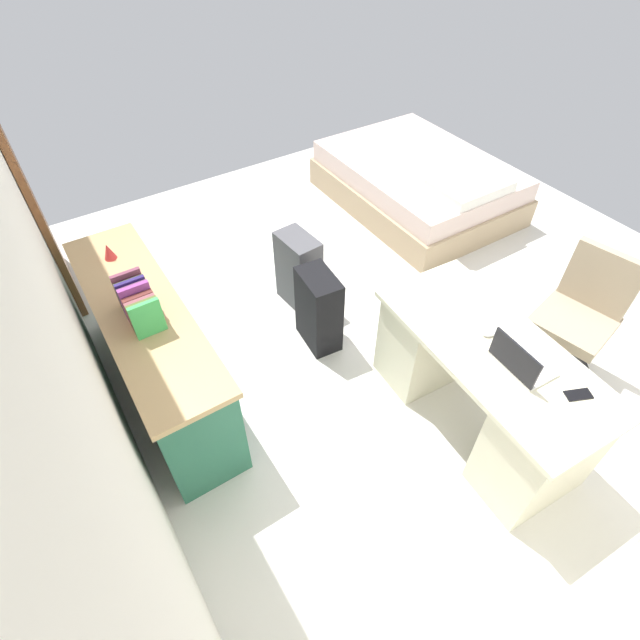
{
  "coord_description": "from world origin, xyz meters",
  "views": [
    {
      "loc": [
        -2.11,
        2.0,
        2.78
      ],
      "look_at": [
        -0.31,
        0.83,
        0.6
      ],
      "focal_mm": 27.32,
      "sensor_mm": 36.0,
      "label": 1
    }
  ],
  "objects_px": {
    "laptop": "(520,361)",
    "suitcase_black": "(319,310)",
    "figurine_small": "(109,252)",
    "computer_mouse": "(490,332)",
    "cell_phone_near_laptop": "(578,395)",
    "credenza": "(155,350)",
    "bed": "(418,183)",
    "desk": "(480,384)",
    "office_chair": "(575,323)",
    "suitcase_spare_grey": "(299,271)"
  },
  "relations": [
    {
      "from": "credenza",
      "to": "bed",
      "type": "relative_size",
      "value": 0.94
    },
    {
      "from": "suitcase_black",
      "to": "suitcase_spare_grey",
      "type": "xyz_separation_m",
      "value": [
        0.46,
        -0.11,
        0.0
      ]
    },
    {
      "from": "cell_phone_near_laptop",
      "to": "figurine_small",
      "type": "relative_size",
      "value": 1.24
    },
    {
      "from": "credenza",
      "to": "desk",
      "type": "bearing_deg",
      "value": -130.51
    },
    {
      "from": "laptop",
      "to": "figurine_small",
      "type": "bearing_deg",
      "value": 37.1
    },
    {
      "from": "computer_mouse",
      "to": "credenza",
      "type": "bearing_deg",
      "value": 56.11
    },
    {
      "from": "suitcase_spare_grey",
      "to": "bed",
      "type": "bearing_deg",
      "value": -75.56
    },
    {
      "from": "suitcase_spare_grey",
      "to": "credenza",
      "type": "bearing_deg",
      "value": 97.34
    },
    {
      "from": "desk",
      "to": "suitcase_spare_grey",
      "type": "height_order",
      "value": "desk"
    },
    {
      "from": "office_chair",
      "to": "suitcase_spare_grey",
      "type": "xyz_separation_m",
      "value": [
        1.61,
        1.23,
        -0.11
      ]
    },
    {
      "from": "desk",
      "to": "cell_phone_near_laptop",
      "type": "height_order",
      "value": "cell_phone_near_laptop"
    },
    {
      "from": "suitcase_spare_grey",
      "to": "figurine_small",
      "type": "height_order",
      "value": "figurine_small"
    },
    {
      "from": "laptop",
      "to": "cell_phone_near_laptop",
      "type": "relative_size",
      "value": 2.38
    },
    {
      "from": "credenza",
      "to": "cell_phone_near_laptop",
      "type": "bearing_deg",
      "value": -137.1
    },
    {
      "from": "office_chair",
      "to": "computer_mouse",
      "type": "xyz_separation_m",
      "value": [
        0.08,
        0.85,
        0.33
      ]
    },
    {
      "from": "laptop",
      "to": "figurine_small",
      "type": "distance_m",
      "value": 2.61
    },
    {
      "from": "credenza",
      "to": "cell_phone_near_laptop",
      "type": "xyz_separation_m",
      "value": [
        -1.82,
        -1.69,
        0.34
      ]
    },
    {
      "from": "office_chair",
      "to": "cell_phone_near_laptop",
      "type": "distance_m",
      "value": 0.97
    },
    {
      "from": "suitcase_black",
      "to": "laptop",
      "type": "height_order",
      "value": "laptop"
    },
    {
      "from": "suitcase_spare_grey",
      "to": "cell_phone_near_laptop",
      "type": "distance_m",
      "value": 2.17
    },
    {
      "from": "office_chair",
      "to": "bed",
      "type": "bearing_deg",
      "value": -14.27
    },
    {
      "from": "figurine_small",
      "to": "computer_mouse",
      "type": "bearing_deg",
      "value": -138.18
    },
    {
      "from": "credenza",
      "to": "bed",
      "type": "xyz_separation_m",
      "value": [
        0.87,
        -3.04,
        -0.15
      ]
    },
    {
      "from": "desk",
      "to": "credenza",
      "type": "height_order",
      "value": "credenza"
    },
    {
      "from": "figurine_small",
      "to": "laptop",
      "type": "bearing_deg",
      "value": -142.9
    },
    {
      "from": "desk",
      "to": "suitcase_black",
      "type": "xyz_separation_m",
      "value": [
        1.15,
        0.44,
        -0.07
      ]
    },
    {
      "from": "suitcase_spare_grey",
      "to": "laptop",
      "type": "relative_size",
      "value": 1.93
    },
    {
      "from": "desk",
      "to": "suitcase_spare_grey",
      "type": "relative_size",
      "value": 2.36
    },
    {
      "from": "cell_phone_near_laptop",
      "to": "laptop",
      "type": "bearing_deg",
      "value": 45.46
    },
    {
      "from": "desk",
      "to": "suitcase_spare_grey",
      "type": "xyz_separation_m",
      "value": [
        1.61,
        0.33,
        -0.07
      ]
    },
    {
      "from": "desk",
      "to": "office_chair",
      "type": "relative_size",
      "value": 1.58
    },
    {
      "from": "laptop",
      "to": "suitcase_black",
      "type": "bearing_deg",
      "value": 17.95
    },
    {
      "from": "figurine_small",
      "to": "suitcase_black",
      "type": "bearing_deg",
      "value": -123.58
    },
    {
      "from": "cell_phone_near_laptop",
      "to": "desk",
      "type": "bearing_deg",
      "value": 36.82
    },
    {
      "from": "credenza",
      "to": "figurine_small",
      "type": "xyz_separation_m",
      "value": [
        0.56,
        0.0,
        0.44
      ]
    },
    {
      "from": "office_chair",
      "to": "suitcase_black",
      "type": "xyz_separation_m",
      "value": [
        1.14,
        1.33,
        -0.11
      ]
    },
    {
      "from": "credenza",
      "to": "suitcase_black",
      "type": "distance_m",
      "value": 1.17
    },
    {
      "from": "suitcase_black",
      "to": "suitcase_spare_grey",
      "type": "bearing_deg",
      "value": -7.47
    },
    {
      "from": "desk",
      "to": "cell_phone_near_laptop",
      "type": "distance_m",
      "value": 0.6
    },
    {
      "from": "office_chair",
      "to": "suitcase_spare_grey",
      "type": "bearing_deg",
      "value": 37.33
    },
    {
      "from": "bed",
      "to": "cell_phone_near_laptop",
      "type": "bearing_deg",
      "value": 153.31
    },
    {
      "from": "credenza",
      "to": "bed",
      "type": "height_order",
      "value": "credenza"
    },
    {
      "from": "credenza",
      "to": "computer_mouse",
      "type": "distance_m",
      "value": 2.1
    },
    {
      "from": "suitcase_black",
      "to": "suitcase_spare_grey",
      "type": "distance_m",
      "value": 0.48
    },
    {
      "from": "office_chair",
      "to": "credenza",
      "type": "relative_size",
      "value": 0.52
    },
    {
      "from": "credenza",
      "to": "suitcase_spare_grey",
      "type": "xyz_separation_m",
      "value": [
        0.26,
        -1.25,
        -0.08
      ]
    },
    {
      "from": "suitcase_black",
      "to": "computer_mouse",
      "type": "distance_m",
      "value": 1.25
    },
    {
      "from": "credenza",
      "to": "laptop",
      "type": "xyz_separation_m",
      "value": [
        -1.52,
        -1.57,
        0.39
      ]
    },
    {
      "from": "cell_phone_near_laptop",
      "to": "figurine_small",
      "type": "bearing_deg",
      "value": 59.3
    },
    {
      "from": "desk",
      "to": "credenza",
      "type": "xyz_separation_m",
      "value": [
        1.35,
        1.58,
        0.01
      ]
    }
  ]
}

